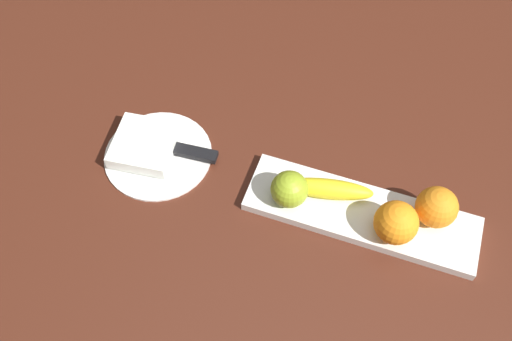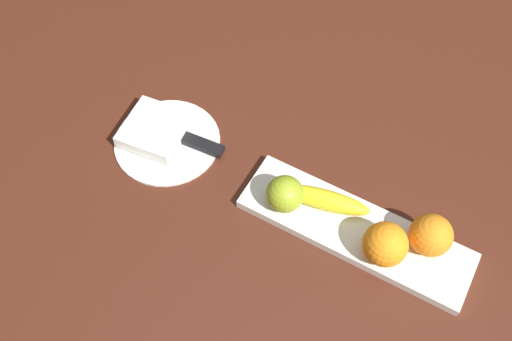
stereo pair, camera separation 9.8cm
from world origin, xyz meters
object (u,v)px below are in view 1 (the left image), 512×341
folded_napkin (144,145)px  knife (186,151)px  banana (328,189)px  orange_near_apple (396,223)px  orange_near_banana (437,207)px  dinner_plate (158,154)px  apple (289,190)px  fruit_tray (361,214)px

folded_napkin → knife: 0.08m
banana → orange_near_apple: bearing=151.3°
orange_near_banana → dinner_plate: (0.51, 0.03, -0.05)m
orange_near_banana → folded_napkin: bearing=3.0°
apple → dinner_plate: size_ratio=0.32×
fruit_tray → knife: 0.35m
apple → knife: size_ratio=0.37×
folded_napkin → apple: bearing=175.7°
banana → folded_napkin: bearing=-9.6°
apple → knife: 0.22m
fruit_tray → banana: size_ratio=2.59×
orange_near_apple → knife: size_ratio=0.42×
banana → dinner_plate: banana is taller
fruit_tray → folded_napkin: size_ratio=3.57×
folded_napkin → dinner_plate: bearing=180.0°
apple → banana: (-0.06, -0.04, -0.01)m
apple → orange_near_apple: orange_near_apple is taller
banana → dinner_plate: (0.33, 0.01, -0.03)m
fruit_tray → folded_napkin: bearing=-0.0°
apple → dinner_plate: (0.27, -0.02, -0.05)m
knife → fruit_tray: bearing=172.3°
fruit_tray → banana: 0.07m
orange_near_banana → fruit_tray: bearing=13.4°
fruit_tray → orange_near_apple: size_ratio=5.47×
orange_near_banana → dinner_plate: orange_near_banana is taller
fruit_tray → dinner_plate: size_ratio=2.00×
fruit_tray → folded_napkin: folded_napkin is taller
dinner_plate → folded_napkin: bearing=0.0°
apple → orange_near_apple: 0.19m
fruit_tray → dinner_plate: 0.40m
orange_near_banana → folded_napkin: orange_near_banana is taller
fruit_tray → dinner_plate: bearing=-0.0°
apple → orange_near_apple: bearing=179.0°
dinner_plate → knife: 0.06m
folded_napkin → orange_near_apple: bearing=177.0°
orange_near_banana → knife: bearing=1.2°
banana → knife: bearing=-12.8°
fruit_tray → apple: 0.14m
orange_near_apple → orange_near_banana: 0.08m
apple → dinner_plate: apple is taller
folded_napkin → banana: bearing=-177.9°
orange_near_banana → knife: 0.46m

